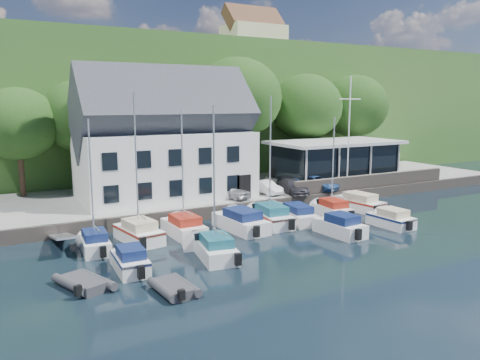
{
  "coord_description": "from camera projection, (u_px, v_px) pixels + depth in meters",
  "views": [
    {
      "loc": [
        -20.01,
        -21.33,
        9.08
      ],
      "look_at": [
        -3.74,
        9.0,
        3.26
      ],
      "focal_mm": 35.0,
      "sensor_mm": 36.0,
      "label": 1
    }
  ],
  "objects": [
    {
      "name": "field_patch",
      "position": [
        145.0,
        64.0,
        91.23
      ],
      "size": [
        50.0,
        30.0,
        0.3
      ],
      "primitive_type": "cube",
      "color": "#596A35",
      "rests_on": "hillside"
    },
    {
      "name": "tree_4",
      "position": [
        306.0,
        124.0,
        52.67
      ],
      "size": [
        8.12,
        8.12,
        11.1
      ],
      "primitive_type": null,
      "color": "#143510",
      "rests_on": "quay"
    },
    {
      "name": "seawall",
      "position": [
        373.0,
        181.0,
        44.6
      ],
      "size": [
        18.0,
        0.5,
        1.2
      ],
      "primitive_type": "cube",
      "color": "#6A5E55",
      "rests_on": "quay"
    },
    {
      "name": "boat_r1_2",
      "position": [
        183.0,
        171.0,
        31.25
      ],
      "size": [
        2.23,
        5.92,
        8.94
      ],
      "primitive_type": null,
      "rotation": [
        0.0,
        0.0,
        0.03
      ],
      "color": "white",
      "rests_on": "ground"
    },
    {
      "name": "boat_r1_0",
      "position": [
        92.0,
        185.0,
        27.94
      ],
      "size": [
        1.96,
        5.04,
        8.23
      ],
      "primitive_type": null,
      "rotation": [
        0.0,
        0.0,
        -0.06
      ],
      "color": "white",
      "rests_on": "ground"
    },
    {
      "name": "club_pavilion",
      "position": [
        334.0,
        161.0,
        47.89
      ],
      "size": [
        13.2,
        7.2,
        4.1
      ],
      "primitive_type": null,
      "color": "black",
      "rests_on": "quay"
    },
    {
      "name": "tree_1",
      "position": [
        85.0,
        135.0,
        42.22
      ],
      "size": [
        7.36,
        7.36,
        10.06
      ],
      "primitive_type": null,
      "color": "#143510",
      "rests_on": "quay"
    },
    {
      "name": "harbor_building",
      "position": [
        164.0,
        146.0,
        39.55
      ],
      "size": [
        14.4,
        8.2,
        8.7
      ],
      "primitive_type": null,
      "color": "white",
      "rests_on": "quay"
    },
    {
      "name": "boat_r1_4",
      "position": [
        270.0,
        161.0,
        34.03
      ],
      "size": [
        2.62,
        6.9,
        9.57
      ],
      "primitive_type": null,
      "rotation": [
        0.0,
        0.0,
        -0.09
      ],
      "color": "white",
      "rests_on": "ground"
    },
    {
      "name": "boat_r1_1",
      "position": [
        136.0,
        171.0,
        29.8
      ],
      "size": [
        3.0,
        6.03,
        9.33
      ],
      "primitive_type": null,
      "rotation": [
        0.0,
        0.0,
        0.17
      ],
      "color": "white",
      "rests_on": "ground"
    },
    {
      "name": "boat_r1_3",
      "position": [
        241.0,
        219.0,
        33.21
      ],
      "size": [
        2.78,
        7.1,
        1.57
      ],
      "primitive_type": null,
      "rotation": [
        0.0,
        0.0,
        0.08
      ],
      "color": "white",
      "rests_on": "ground"
    },
    {
      "name": "boat_r1_7",
      "position": [
        358.0,
        201.0,
        39.39
      ],
      "size": [
        2.9,
        6.91,
        1.49
      ],
      "primitive_type": null,
      "rotation": [
        0.0,
        0.0,
        0.14
      ],
      "color": "white",
      "rests_on": "ground"
    },
    {
      "name": "tree_0",
      "position": [
        19.0,
        142.0,
        39.52
      ],
      "size": [
        6.78,
        6.78,
        9.27
      ],
      "primitive_type": null,
      "color": "#143510",
      "rests_on": "quay"
    },
    {
      "name": "gangway",
      "position": [
        62.0,
        247.0,
        29.5
      ],
      "size": [
        1.2,
        6.0,
        1.4
      ],
      "primitive_type": null,
      "color": "silver",
      "rests_on": "ground"
    },
    {
      "name": "tree_5",
      "position": [
        353.0,
        122.0,
        56.24
      ],
      "size": [
        8.19,
        8.19,
        11.19
      ],
      "primitive_type": null,
      "color": "#143510",
      "rests_on": "quay"
    },
    {
      "name": "car_white",
      "position": [
        266.0,
        187.0,
        41.29
      ],
      "size": [
        1.72,
        3.7,
        1.18
      ],
      "primitive_type": "imported",
      "rotation": [
        0.0,
        0.0,
        0.14
      ],
      "color": "silver",
      "rests_on": "quay"
    },
    {
      "name": "hillside",
      "position": [
        116.0,
        107.0,
        81.91
      ],
      "size": [
        160.0,
        75.0,
        16.0
      ],
      "primitive_type": "cube",
      "color": "#2D5821",
      "rests_on": "ground"
    },
    {
      "name": "flagpole",
      "position": [
        349.0,
        133.0,
        43.34
      ],
      "size": [
        2.48,
        0.2,
        10.34
      ],
      "primitive_type": null,
      "color": "white",
      "rests_on": "quay"
    },
    {
      "name": "boat_r2_4",
      "position": [
        391.0,
        217.0,
        34.18
      ],
      "size": [
        2.22,
        4.93,
        1.36
      ],
      "primitive_type": null,
      "rotation": [
        0.0,
        0.0,
        0.07
      ],
      "color": "white",
      "rests_on": "ground"
    },
    {
      "name": "dinghy_0",
      "position": [
        84.0,
        281.0,
        22.94
      ],
      "size": [
        2.79,
        3.49,
        0.71
      ],
      "primitive_type": null,
      "rotation": [
        0.0,
        0.0,
        0.36
      ],
      "color": "#353539",
      "rests_on": "ground"
    },
    {
      "name": "boat_r1_6",
      "position": [
        333.0,
        163.0,
        36.6
      ],
      "size": [
        2.37,
        5.73,
        8.61
      ],
      "primitive_type": null,
      "rotation": [
        0.0,
        0.0,
        -0.09
      ],
      "color": "white",
      "rests_on": "ground"
    },
    {
      "name": "car_dgrey",
      "position": [
        292.0,
        186.0,
        41.52
      ],
      "size": [
        2.21,
        4.37,
        1.21
      ],
      "primitive_type": "imported",
      "rotation": [
        0.0,
        0.0,
        -0.12
      ],
      "color": "#333238",
      "rests_on": "quay"
    },
    {
      "name": "boat_r1_5",
      "position": [
        296.0,
        213.0,
        35.44
      ],
      "size": [
        2.56,
        6.42,
        1.41
      ],
      "primitive_type": null,
      "rotation": [
        0.0,
        0.0,
        -0.12
      ],
      "color": "white",
      "rests_on": "ground"
    },
    {
      "name": "boat_r2_1",
      "position": [
        214.0,
        186.0,
        26.75
      ],
      "size": [
        2.9,
        6.17,
        8.58
      ],
      "primitive_type": null,
      "rotation": [
        0.0,
        0.0,
        -0.16
      ],
      "color": "white",
      "rests_on": "ground"
    },
    {
      "name": "car_silver",
      "position": [
        230.0,
        190.0,
        39.4
      ],
      "size": [
        2.63,
        4.12,
        1.31
      ],
      "primitive_type": "imported",
      "rotation": [
        0.0,
        0.0,
        0.31
      ],
      "color": "#AFAFB4",
      "rests_on": "quay"
    },
    {
      "name": "car_blue",
      "position": [
        316.0,
        182.0,
        43.14
      ],
      "size": [
        2.84,
        4.36,
        1.39
      ],
      "primitive_type": "imported",
      "rotation": [
        0.0,
        0.0,
        0.33
      ],
      "color": "#2D518A",
      "rests_on": "quay"
    },
    {
      "name": "dinghy_1",
      "position": [
        174.0,
        286.0,
        22.37
      ],
      "size": [
        1.97,
        2.99,
        0.66
      ],
      "primitive_type": null,
      "rotation": [
        0.0,
        0.0,
        0.1
      ],
      "color": "#353539",
      "rests_on": "ground"
    },
    {
      "name": "quay_face",
      "position": [
        268.0,
        206.0,
        38.84
      ],
      "size": [
        60.0,
        0.3,
        1.0
      ],
      "primitive_type": "cube",
      "color": "#6A5E55",
      "rests_on": "ground"
    },
    {
      "name": "boat_r2_3",
      "position": [
        340.0,
        224.0,
        32.02
      ],
      "size": [
        2.37,
        5.45,
        1.51
      ],
      "primitive_type": null,
      "rotation": [
        0.0,
        0.0,
        0.08
      ],
      "color": "white",
      "rests_on": "ground"
    },
    {
      "name": "tree_3",
      "position": [
        237.0,
        119.0,
        48.47
      ],
      "size": [
        9.19,
        9.19,
        12.56
      ],
      "primitive_type": null,
      "color": "#143510",
      "rests_on": "quay"
    },
    {
      "name": "boat_r2_0",
      "position": [
        130.0,
        259.0,
        25.16
      ],
      "size": [
        1.84,
        4.76,
        1.41
      ],
      "primitive_type": null,
      "rotation": [
        0.0,
        0.0,
        -0.04
      ],
      "color": "white",
      "rests_on": "ground"
    },
    {
      "name": "ground",
      "position": [
        360.0,
        247.0,
        29.37
      ],
      "size": [
        180.0,
        180.0,
        0.0
      ],
      "primitive_type": "plane",
      "color": "black",
      "rests_on": "ground"
    },
    {
      "name": "tree_2",
      "position": [
        189.0,
        132.0,
        46.92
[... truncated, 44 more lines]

